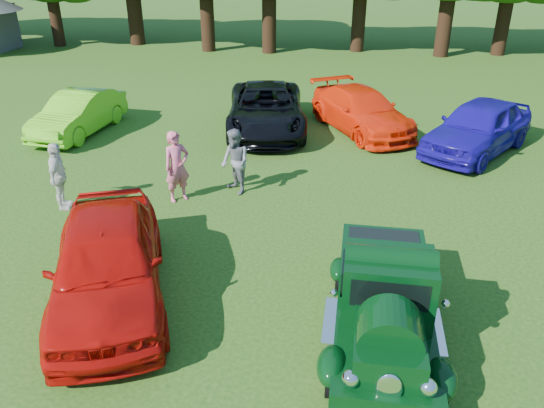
% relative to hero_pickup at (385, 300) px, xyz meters
% --- Properties ---
extents(ground, '(120.00, 120.00, 0.00)m').
position_rel_hero_pickup_xyz_m(ground, '(-1.45, 0.74, -0.71)').
color(ground, '#1D4610').
rests_on(ground, ground).
extents(hero_pickup, '(1.95, 4.20, 1.64)m').
position_rel_hero_pickup_xyz_m(hero_pickup, '(0.00, 0.00, 0.00)').
color(hero_pickup, black).
rests_on(hero_pickup, ground).
extents(red_convertible, '(3.61, 5.15, 1.63)m').
position_rel_hero_pickup_xyz_m(red_convertible, '(-4.86, 0.21, 0.10)').
color(red_convertible, '#B40C07').
rests_on(red_convertible, ground).
extents(back_car_lime, '(1.76, 4.29, 1.38)m').
position_rel_hero_pickup_xyz_m(back_car_lime, '(-9.96, 8.91, -0.02)').
color(back_car_lime, '#61CC1B').
rests_on(back_car_lime, ground).
extents(back_car_black, '(3.47, 5.87, 1.53)m').
position_rel_hero_pickup_xyz_m(back_car_black, '(-3.74, 10.25, 0.06)').
color(back_car_black, black).
rests_on(back_car_black, ground).
extents(back_car_orange, '(4.20, 5.20, 1.41)m').
position_rel_hero_pickup_xyz_m(back_car_orange, '(-0.51, 10.73, -0.00)').
color(back_car_orange, '#F32808').
rests_on(back_car_orange, ground).
extents(back_car_blue, '(4.24, 5.01, 1.62)m').
position_rel_hero_pickup_xyz_m(back_car_blue, '(3.04, 9.20, 0.10)').
color(back_car_blue, '#1A0D97').
rests_on(back_car_blue, ground).
extents(spectator_pink, '(0.78, 0.77, 1.81)m').
position_rel_hero_pickup_xyz_m(spectator_pink, '(-4.97, 4.43, 0.19)').
color(spectator_pink, '#DB5A78').
rests_on(spectator_pink, ground).
extents(spectator_grey, '(1.03, 1.05, 1.70)m').
position_rel_hero_pickup_xyz_m(spectator_grey, '(-3.65, 5.09, 0.14)').
color(spectator_grey, slate).
rests_on(spectator_grey, ground).
extents(spectator_white, '(0.65, 1.06, 1.69)m').
position_rel_hero_pickup_xyz_m(spectator_white, '(-7.64, 3.51, 0.13)').
color(spectator_white, silver).
rests_on(spectator_white, ground).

